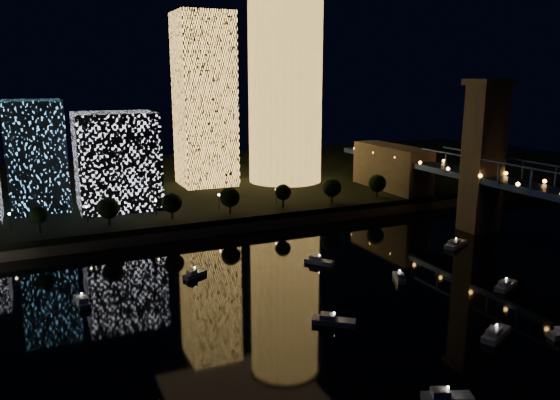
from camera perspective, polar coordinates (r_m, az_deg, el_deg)
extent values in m
plane|color=black|center=(120.39, 13.86, -12.48)|extent=(520.00, 520.00, 0.00)
cube|color=black|center=(258.73, -8.37, 1.89)|extent=(420.00, 160.00, 5.00)
cube|color=#6B5E4C|center=(186.96, -1.71, -2.48)|extent=(420.00, 6.00, 3.00)
cylinder|color=#FFBA51|center=(241.39, 0.56, 11.70)|extent=(32.00, 32.00, 82.46)
cube|color=#FFBA51|center=(236.39, -7.90, 10.26)|extent=(22.52, 22.52, 71.67)
cube|color=white|center=(200.90, -16.68, 3.98)|extent=(27.36, 23.15, 33.68)
cube|color=#5DB8FD|center=(209.03, -24.07, 4.32)|extent=(18.95, 24.63, 37.89)
cube|color=#6B5E4C|center=(191.88, 20.44, 3.98)|extent=(11.00, 9.00, 48.00)
cube|color=#6B5E4C|center=(190.05, 21.03, 11.44)|extent=(13.00, 11.00, 2.00)
cube|color=#6B5E4C|center=(231.53, 11.54, 2.76)|extent=(12.00, 40.00, 23.00)
cube|color=navy|center=(179.07, 22.35, 2.44)|extent=(0.50, 0.50, 7.00)
cube|color=navy|center=(196.05, 17.30, 3.63)|extent=(0.50, 0.50, 7.00)
sphere|color=#FE9737|center=(185.19, 20.20, 2.39)|extent=(1.20, 1.20, 1.20)
sphere|color=#FE9737|center=(219.06, 11.99, 4.38)|extent=(1.20, 1.20, 1.20)
cube|color=silver|center=(117.26, 5.65, -12.54)|extent=(8.82, 7.75, 1.20)
cube|color=silver|center=(116.96, 5.00, -12.00)|extent=(3.90, 3.76, 1.00)
sphere|color=white|center=(116.42, 5.67, -11.65)|extent=(0.36, 0.36, 0.36)
cube|color=silver|center=(144.03, -8.88, -7.72)|extent=(6.92, 5.01, 1.20)
cube|color=silver|center=(143.01, -9.19, -7.41)|extent=(2.88, 2.63, 1.00)
sphere|color=white|center=(143.35, -8.91, -6.97)|extent=(0.36, 0.36, 0.36)
cube|color=silver|center=(145.97, 22.52, -8.29)|extent=(8.60, 5.66, 1.20)
cube|color=silver|center=(144.49, 22.38, -8.03)|extent=(3.49, 3.10, 1.00)
sphere|color=white|center=(145.29, 22.58, -7.55)|extent=(0.36, 0.36, 0.36)
cube|color=silver|center=(143.42, 12.36, -7.95)|extent=(4.68, 7.02, 1.20)
cube|color=silver|center=(142.12, 12.47, -7.68)|extent=(2.55, 2.86, 1.00)
sphere|color=white|center=(142.74, 12.40, -7.20)|extent=(0.36, 0.36, 0.36)
cube|color=silver|center=(175.54, 17.89, -4.43)|extent=(10.21, 6.86, 1.20)
cube|color=silver|center=(173.93, 17.72, -4.20)|extent=(4.17, 3.72, 1.00)
sphere|color=white|center=(174.98, 17.94, -3.81)|extent=(0.36, 0.36, 0.36)
cube|color=silver|center=(152.21, 4.12, -6.46)|extent=(7.01, 8.01, 1.20)
cube|color=silver|center=(152.32, 3.71, -6.00)|extent=(3.40, 3.54, 1.00)
sphere|color=white|center=(151.57, 4.13, -5.74)|extent=(0.36, 0.36, 0.36)
cube|color=silver|center=(96.09, 17.09, -19.19)|extent=(8.34, 5.33, 1.20)
cube|color=silver|center=(95.16, 16.42, -18.71)|extent=(3.36, 2.96, 1.00)
sphere|color=white|center=(95.07, 17.17, -18.17)|extent=(0.36, 0.36, 0.36)
cube|color=silver|center=(134.04, -19.98, -9.95)|extent=(3.33, 7.94, 1.20)
cube|color=silver|center=(132.57, -19.91, -9.69)|extent=(2.30, 2.91, 1.00)
sphere|color=white|center=(133.30, -20.04, -9.16)|extent=(0.36, 0.36, 0.36)
cube|color=silver|center=(119.58, 21.63, -12.91)|extent=(9.20, 6.23, 1.20)
cube|color=silver|center=(117.98, 21.45, -12.66)|extent=(3.76, 3.37, 1.00)
sphere|color=white|center=(118.76, 21.71, -12.03)|extent=(0.36, 0.36, 0.36)
cylinder|color=black|center=(178.07, -23.82, -2.53)|extent=(0.70, 0.70, 4.00)
sphere|color=black|center=(177.25, -23.92, -1.44)|extent=(5.22, 5.22, 5.22)
cylinder|color=black|center=(179.09, -17.43, -1.94)|extent=(0.70, 0.70, 4.00)
sphere|color=black|center=(178.27, -17.50, -0.85)|extent=(6.60, 6.60, 6.60)
cylinder|color=black|center=(182.31, -11.19, -1.33)|extent=(0.70, 0.70, 4.00)
sphere|color=black|center=(181.51, -11.24, -0.26)|extent=(6.65, 6.65, 6.65)
cylinder|color=black|center=(187.62, -5.24, -0.74)|extent=(0.70, 0.70, 4.00)
sphere|color=black|center=(186.84, -5.27, 0.30)|extent=(6.88, 6.88, 6.88)
cylinder|color=black|center=(194.84, 0.32, -0.18)|extent=(0.70, 0.70, 4.00)
sphere|color=black|center=(194.09, 0.32, 0.82)|extent=(5.78, 5.78, 5.78)
cylinder|color=black|center=(203.78, 5.44, 0.33)|extent=(0.70, 0.70, 4.00)
sphere|color=black|center=(203.06, 5.46, 1.30)|extent=(6.95, 6.95, 6.95)
cylinder|color=black|center=(214.22, 10.10, 0.80)|extent=(0.70, 0.70, 4.00)
sphere|color=black|center=(213.54, 10.13, 1.72)|extent=(6.78, 6.78, 6.78)
cylinder|color=black|center=(183.99, -26.35, -2.15)|extent=(0.24, 0.24, 5.00)
sphere|color=#FFCC7F|center=(183.36, -26.43, -1.30)|extent=(0.70, 0.70, 0.70)
cylinder|color=black|center=(184.24, -19.52, -1.53)|extent=(0.24, 0.24, 5.00)
sphere|color=#FFCC7F|center=(183.61, -19.59, -0.68)|extent=(0.70, 0.70, 0.70)
cylinder|color=black|center=(187.10, -12.81, -0.89)|extent=(0.24, 0.24, 5.00)
sphere|color=#FFCC7F|center=(186.47, -12.86, -0.06)|extent=(0.70, 0.70, 0.70)
cylinder|color=black|center=(192.44, -6.40, -0.27)|extent=(0.24, 0.24, 5.00)
sphere|color=#FFCC7F|center=(191.83, -6.42, 0.54)|extent=(0.70, 0.70, 0.70)
cylinder|color=black|center=(200.07, -0.40, 0.31)|extent=(0.24, 0.24, 5.00)
sphere|color=#FFCC7F|center=(199.49, -0.40, 1.09)|extent=(0.70, 0.70, 0.70)
cylinder|color=black|center=(209.74, 5.11, 0.84)|extent=(0.24, 0.24, 5.00)
sphere|color=#FFCC7F|center=(209.19, 5.12, 1.59)|extent=(0.70, 0.70, 0.70)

